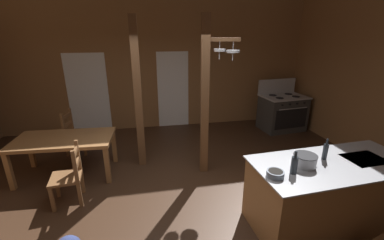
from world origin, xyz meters
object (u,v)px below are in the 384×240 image
(kitchen_island, at_px, (329,193))
(stockpot_on_counter, at_px, (305,160))
(ladderback_chair_near_window, at_px, (69,176))
(bottle_short_on_counter, at_px, (325,151))
(dining_table, at_px, (64,142))
(stove_range, at_px, (282,112))
(ladderback_chair_by_post, at_px, (75,133))
(bottle_tall_on_counter, at_px, (294,165))
(mixing_bowl_on_counter, at_px, (275,174))

(kitchen_island, xyz_separation_m, stockpot_on_counter, (-0.45, 0.01, 0.55))
(ladderback_chair_near_window, distance_m, bottle_short_on_counter, 3.72)
(dining_table, relative_size, bottle_short_on_counter, 5.96)
(stove_range, xyz_separation_m, ladderback_chair_by_post, (-5.16, -0.43, -0.03))
(stove_range, bearing_deg, bottle_short_on_counter, -111.79)
(bottle_short_on_counter, bearing_deg, bottle_tall_on_counter, -157.90)
(kitchen_island, height_order, ladderback_chair_near_window, ladderback_chair_near_window)
(kitchen_island, height_order, mixing_bowl_on_counter, mixing_bowl_on_counter)
(kitchen_island, xyz_separation_m, bottle_tall_on_counter, (-0.69, -0.13, 0.58))
(stockpot_on_counter, height_order, mixing_bowl_on_counter, stockpot_on_counter)
(kitchen_island, relative_size, stockpot_on_counter, 6.14)
(stockpot_on_counter, xyz_separation_m, bottle_tall_on_counter, (-0.24, -0.14, 0.04))
(ladderback_chair_by_post, distance_m, bottle_tall_on_counter, 4.54)
(ladderback_chair_by_post, relative_size, stockpot_on_counter, 2.64)
(ladderback_chair_by_post, distance_m, mixing_bowl_on_counter, 4.37)
(stove_range, relative_size, ladderback_chair_near_window, 1.39)
(mixing_bowl_on_counter, height_order, bottle_short_on_counter, bottle_short_on_counter)
(kitchen_island, distance_m, bottle_short_on_counter, 0.60)
(ladderback_chair_by_post, xyz_separation_m, stockpot_on_counter, (3.48, -2.98, 0.56))
(dining_table, height_order, ladderback_chair_by_post, ladderback_chair_by_post)
(ladderback_chair_near_window, bearing_deg, bottle_short_on_counter, -16.56)
(mixing_bowl_on_counter, xyz_separation_m, bottle_tall_on_counter, (0.25, 0.03, 0.08))
(ladderback_chair_near_window, bearing_deg, mixing_bowl_on_counter, -26.29)
(stove_range, height_order, mixing_bowl_on_counter, stove_range)
(stove_range, distance_m, mixing_bowl_on_counter, 4.21)
(mixing_bowl_on_counter, distance_m, bottle_short_on_counter, 0.90)
(kitchen_island, xyz_separation_m, dining_table, (-3.87, 2.03, 0.18))
(stove_range, distance_m, bottle_tall_on_counter, 4.08)
(mixing_bowl_on_counter, bearing_deg, kitchen_island, 9.37)
(ladderback_chair_by_post, height_order, mixing_bowl_on_counter, mixing_bowl_on_counter)
(kitchen_island, height_order, dining_table, kitchen_island)
(ladderback_chair_near_window, relative_size, stockpot_on_counter, 2.64)
(ladderback_chair_near_window, relative_size, bottle_tall_on_counter, 3.26)
(dining_table, bearing_deg, bottle_short_on_counter, -26.76)
(stove_range, height_order, ladderback_chair_near_window, stove_range)
(kitchen_island, relative_size, dining_table, 1.27)
(ladderback_chair_near_window, relative_size, ladderback_chair_by_post, 1.00)
(ladderback_chair_by_post, height_order, bottle_tall_on_counter, bottle_tall_on_counter)
(stove_range, relative_size, stockpot_on_counter, 3.67)
(stove_range, bearing_deg, mixing_bowl_on_counter, -121.31)
(ladderback_chair_near_window, bearing_deg, stockpot_on_counter, -20.11)
(ladderback_chair_near_window, xyz_separation_m, bottle_tall_on_counter, (2.91, -1.29, 0.60))
(ladderback_chair_near_window, xyz_separation_m, mixing_bowl_on_counter, (2.66, -1.32, 0.52))
(dining_table, bearing_deg, kitchen_island, -27.64)
(bottle_tall_on_counter, bearing_deg, mixing_bowl_on_counter, -174.25)
(dining_table, distance_m, mixing_bowl_on_counter, 3.67)
(stockpot_on_counter, bearing_deg, kitchen_island, -1.07)
(stockpot_on_counter, distance_m, bottle_tall_on_counter, 0.28)
(ladderback_chair_by_post, bearing_deg, stockpot_on_counter, -40.61)
(dining_table, xyz_separation_m, ladderback_chair_by_post, (-0.06, 0.96, -0.20))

